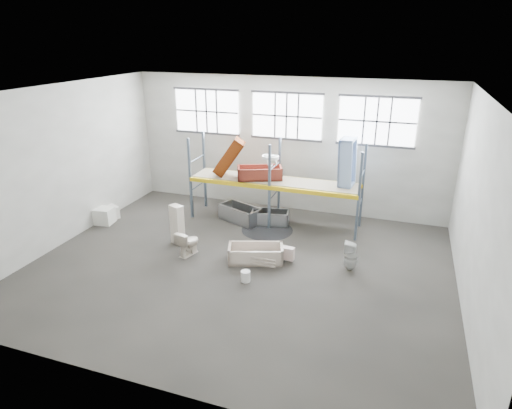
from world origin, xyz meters
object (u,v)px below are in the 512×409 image
at_px(bathtub_beige, 256,253).
at_px(cistern_tall, 177,224).
at_px(toilet_beige, 188,243).
at_px(steel_tub_left, 240,214).
at_px(blue_tub_upright, 347,162).
at_px(carton_near, 104,216).
at_px(bucket, 246,276).
at_px(steel_tub_right, 270,217).
at_px(rust_tub_flat, 260,173).
at_px(toilet_white, 351,256).

distance_m(bathtub_beige, cistern_tall, 2.84).
xyz_separation_m(toilet_beige, cistern_tall, (-0.69, 0.61, 0.25)).
bearing_deg(steel_tub_left, toilet_beige, -101.09).
distance_m(blue_tub_upright, carton_near, 8.81).
bearing_deg(bucket, bathtub_beige, 95.74).
xyz_separation_m(steel_tub_right, carton_near, (-5.69, -1.91, 0.04)).
bearing_deg(steel_tub_left, rust_tub_flat, 24.88).
bearing_deg(blue_tub_upright, steel_tub_left, -170.83).
relative_size(toilet_beige, toilet_white, 0.93).
distance_m(blue_tub_upright, bucket, 5.38).
height_order(steel_tub_right, rust_tub_flat, rust_tub_flat).
distance_m(bathtub_beige, bucket, 1.22).
relative_size(rust_tub_flat, blue_tub_upright, 0.96).
bearing_deg(steel_tub_left, blue_tub_upright, 9.17).
bearing_deg(toilet_white, toilet_beige, -85.19).
height_order(steel_tub_right, bucket, steel_tub_right).
relative_size(toilet_white, steel_tub_right, 0.65).
xyz_separation_m(bathtub_beige, carton_near, (-6.11, 0.89, 0.05)).
bearing_deg(cistern_tall, rust_tub_flat, 78.19).
xyz_separation_m(rust_tub_flat, blue_tub_upright, (2.99, 0.29, 0.58)).
height_order(toilet_white, blue_tub_upright, blue_tub_upright).
bearing_deg(rust_tub_flat, steel_tub_right, -20.80).
height_order(bathtub_beige, toilet_beige, toilet_beige).
bearing_deg(bucket, carton_near, 161.40).
relative_size(cistern_tall, blue_tub_upright, 0.81).
bearing_deg(bathtub_beige, carton_near, 153.47).
height_order(toilet_white, carton_near, toilet_white).
bearing_deg(toilet_white, steel_tub_left, -121.33).
xyz_separation_m(cistern_tall, bucket, (2.91, -1.53, -0.50)).
bearing_deg(steel_tub_left, carton_near, -158.64).
height_order(toilet_white, steel_tub_left, toilet_white).
bearing_deg(rust_tub_flat, toilet_beige, -110.52).
relative_size(toilet_beige, cistern_tall, 0.61).
distance_m(toilet_beige, blue_tub_upright, 5.86).
distance_m(steel_tub_left, blue_tub_upright, 4.24).
bearing_deg(rust_tub_flat, toilet_white, -35.28).
xyz_separation_m(rust_tub_flat, carton_near, (-5.22, -2.09, -1.53)).
relative_size(blue_tub_upright, bucket, 5.23).
bearing_deg(steel_tub_right, rust_tub_flat, 159.20).
relative_size(cistern_tall, steel_tub_right, 0.99).
height_order(toilet_beige, blue_tub_upright, blue_tub_upright).
bearing_deg(toilet_beige, blue_tub_upright, -125.18).
bearing_deg(cistern_tall, blue_tub_upright, 54.91).
height_order(cistern_tall, toilet_white, cistern_tall).
distance_m(steel_tub_left, carton_near, 4.92).
xyz_separation_m(bathtub_beige, cistern_tall, (-2.79, 0.32, 0.42)).
relative_size(rust_tub_flat, carton_near, 2.32).
height_order(toilet_beige, rust_tub_flat, rust_tub_flat).
xyz_separation_m(bathtub_beige, steel_tub_left, (-1.52, 2.68, 0.05)).
bearing_deg(steel_tub_right, carton_near, -161.40).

